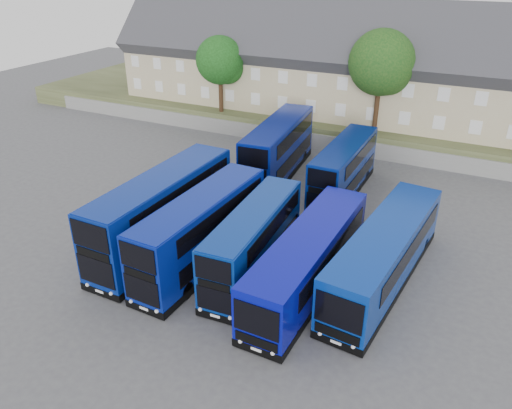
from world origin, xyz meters
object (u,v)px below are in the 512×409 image
object	(u,v)px
dd_front_mid	(201,233)
tree_mid	(383,65)
dd_front_left	(163,214)
coach_east_a	(308,261)
tree_west	(222,62)

from	to	relation	value
dd_front_mid	tree_mid	bearing A→B (deg)	81.31
dd_front_left	tree_mid	size ratio (longest dim) A/B	1.32
dd_front_left	coach_east_a	world-z (taller)	dd_front_left
dd_front_left	dd_front_mid	distance (m)	3.26
tree_west	tree_mid	world-z (taller)	tree_mid
dd_front_mid	tree_west	bearing A→B (deg)	118.98
dd_front_left	coach_east_a	size ratio (longest dim) A/B	0.97
dd_front_left	tree_mid	xyz separation A→B (m)	(7.70, 22.66, 5.70)
coach_east_a	tree_mid	size ratio (longest dim) A/B	1.37
dd_front_left	tree_mid	world-z (taller)	tree_mid
dd_front_left	coach_east_a	distance (m)	9.70
dd_front_left	dd_front_mid	world-z (taller)	dd_front_left
dd_front_mid	tree_mid	world-z (taller)	tree_mid
coach_east_a	tree_west	xyz separation A→B (m)	(-17.98, 22.18, 5.37)
tree_west	tree_mid	distance (m)	16.04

